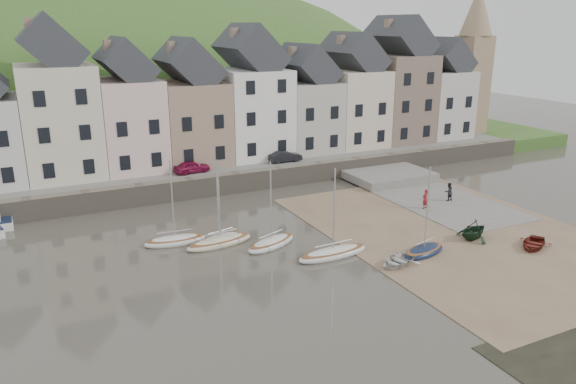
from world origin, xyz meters
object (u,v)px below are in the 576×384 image
sailboat_0 (175,240)px  rowboat_green (473,230)px  car_left (192,167)px  car_right (285,156)px  person_red (425,199)px  person_dark (449,192)px  rowboat_white (398,261)px  rowboat_red (533,243)px

sailboat_0 → rowboat_green: 21.30m
rowboat_green → car_left: 25.60m
rowboat_green → car_right: bearing=-179.0°
person_red → car_left: 21.25m
rowboat_green → person_dark: bearing=137.7°
rowboat_white → rowboat_red: size_ratio=1.00×
rowboat_green → car_right: size_ratio=0.81×
sailboat_0 → rowboat_green: bearing=-24.1°
rowboat_red → person_red: 9.96m
car_right → person_dark: bearing=-145.3°
person_dark → car_left: (-18.90, 13.52, 1.25)m
rowboat_white → car_right: size_ratio=0.87×
rowboat_white → person_red: (8.84, 8.03, 0.58)m
sailboat_0 → person_red: (20.71, -1.88, 0.69)m
sailboat_0 → person_red: size_ratio=3.79×
rowboat_white → rowboat_red: (10.17, -1.81, 0.00)m
rowboat_green → car_left: (-14.41, 21.12, 1.38)m
car_right → rowboat_white: bearing=173.2°
sailboat_0 → rowboat_white: size_ratio=2.12×
car_left → sailboat_0: bearing=151.3°
person_dark → car_right: car_right is taller
rowboat_green → person_dark: 8.83m
rowboat_red → person_red: (-1.33, 9.85, 0.58)m
rowboat_green → sailboat_0: bearing=-125.8°
rowboat_red → rowboat_green: bearing=-168.4°
person_red → person_dark: person_red is taller
car_left → person_red: bearing=-139.1°
person_red → rowboat_green: bearing=63.7°
car_left → car_right: 9.64m
rowboat_green → rowboat_white: bearing=-92.6°
sailboat_0 → rowboat_green: sailboat_0 is taller
sailboat_0 → rowboat_white: bearing=-39.9°
rowboat_red → car_left: size_ratio=0.89×
rowboat_red → car_right: (-7.37, 24.15, 1.79)m
sailboat_0 → person_dark: (23.93, -1.10, 0.66)m
rowboat_green → person_red: size_ratio=1.65×
rowboat_red → car_right: bearing=167.9°
rowboat_white → rowboat_red: 10.33m
car_right → sailboat_0: bearing=130.6°
rowboat_white → car_left: car_left is taller
rowboat_white → car_right: car_right is taller
rowboat_red → sailboat_0: bearing=-147.1°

